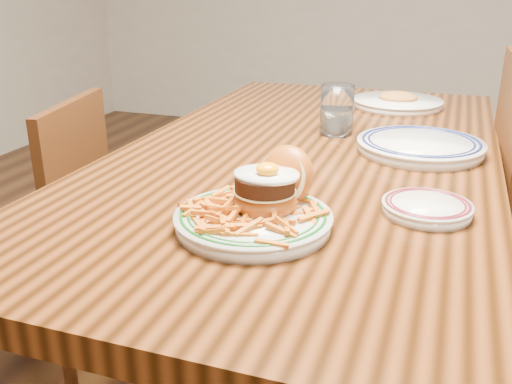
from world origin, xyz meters
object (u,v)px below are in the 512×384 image
(chair_left, at_px, (48,234))
(main_plate, at_px, (259,206))
(side_plate, at_px, (427,207))
(table, at_px, (307,185))

(chair_left, bearing_deg, main_plate, -38.07)
(side_plate, bearing_deg, main_plate, -175.76)
(chair_left, bearing_deg, table, -6.96)
(main_plate, distance_m, side_plate, 0.29)
(table, relative_size, chair_left, 1.93)
(table, bearing_deg, chair_left, -175.32)
(table, distance_m, chair_left, 0.77)
(chair_left, height_order, side_plate, chair_left)
(table, xyz_separation_m, main_plate, (0.03, -0.44, 0.12))
(side_plate, bearing_deg, table, 109.31)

